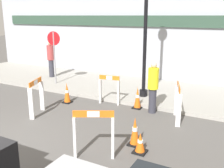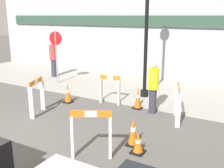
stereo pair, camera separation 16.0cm
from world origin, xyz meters
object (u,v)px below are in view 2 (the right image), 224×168
streetlamp_post (147,10)px  stop_sign (56,49)px  person_pedestrian (53,58)px  person_worker (153,86)px

streetlamp_post → stop_sign: size_ratio=2.10×
stop_sign → person_pedestrian: bearing=-52.6°
stop_sign → person_pedestrian: stop_sign is taller
streetlamp_post → stop_sign: (-4.16, -0.05, -1.57)m
streetlamp_post → person_pedestrian: bearing=170.8°
stop_sign → person_worker: stop_sign is taller
person_pedestrian → person_worker: bearing=147.5°
stop_sign → person_worker: 5.13m
stop_sign → person_pedestrian: (-1.00, 0.88, -0.58)m
streetlamp_post → person_pedestrian: 5.66m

